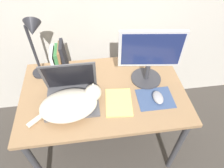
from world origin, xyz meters
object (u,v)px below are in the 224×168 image
at_px(book_row, 59,59).
at_px(notepad, 119,102).
at_px(cat, 71,104).
at_px(external_monitor, 150,56).
at_px(computer_mouse, 158,97).
at_px(laptop, 72,94).
at_px(desk_lamp, 34,39).

relative_size(book_row, notepad, 0.96).
relative_size(cat, external_monitor, 1.11).
height_order(computer_mouse, notepad, computer_mouse).
bearing_deg(notepad, book_row, 135.35).
bearing_deg(laptop, cat, -91.50).
distance_m(external_monitor, book_row, 0.67).
xyz_separation_m(cat, computer_mouse, (0.58, 0.01, -0.04)).
xyz_separation_m(book_row, desk_lamp, (-0.12, -0.05, 0.22)).
distance_m(cat, notepad, 0.31).
height_order(laptop, external_monitor, external_monitor).
distance_m(cat, computer_mouse, 0.58).
xyz_separation_m(cat, book_row, (-0.08, 0.40, 0.04)).
bearing_deg(laptop, external_monitor, 12.71).
bearing_deg(notepad, computer_mouse, -1.95).
xyz_separation_m(laptop, cat, (-0.00, -0.09, 0.01)).
distance_m(computer_mouse, notepad, 0.27).
distance_m(laptop, external_monitor, 0.58).
bearing_deg(desk_lamp, laptop, -52.31).
bearing_deg(desk_lamp, computer_mouse, -23.87).
distance_m(cat, external_monitor, 0.61).
bearing_deg(laptop, desk_lamp, 127.69).
height_order(book_row, notepad, book_row).
relative_size(laptop, book_row, 1.45).
distance_m(book_row, notepad, 0.56).
height_order(book_row, desk_lamp, desk_lamp).
bearing_deg(laptop, notepad, -13.22).
relative_size(external_monitor, desk_lamp, 0.89).
bearing_deg(book_row, computer_mouse, -31.03).
xyz_separation_m(external_monitor, desk_lamp, (-0.75, 0.14, 0.10)).
distance_m(desk_lamp, notepad, 0.69).
bearing_deg(external_monitor, notepad, -140.66).
bearing_deg(cat, computer_mouse, 0.67).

